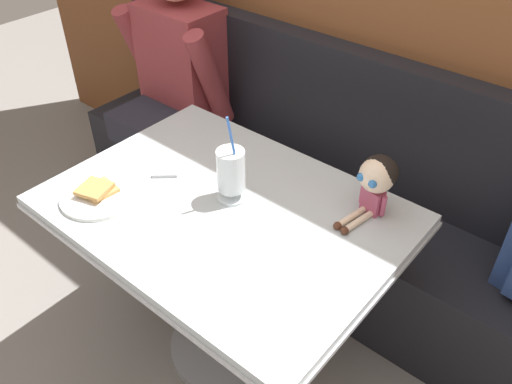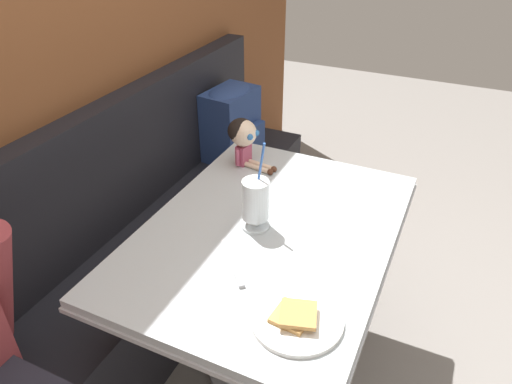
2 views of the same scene
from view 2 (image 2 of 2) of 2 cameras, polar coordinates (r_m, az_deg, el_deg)
ground_plane at (r=2.10m, az=6.12°, el=-22.05°), size 8.00×8.00×0.00m
wood_panel_wall at (r=1.87m, az=-24.20°, el=14.25°), size 4.40×0.08×2.40m
booth_bench at (r=2.14m, az=-14.43°, el=-8.86°), size 2.60×0.48×1.00m
diner_table at (r=1.73m, az=1.48°, el=-9.63°), size 1.11×0.81×0.74m
toast_plate at (r=1.30m, az=4.89°, el=-14.87°), size 0.25×0.25×0.04m
milkshake_glass at (r=1.55m, az=-0.05°, el=-1.25°), size 0.10×0.10×0.32m
butter_knife at (r=1.44m, az=-2.48°, el=-9.38°), size 0.19×0.17×0.01m
seated_doll at (r=1.92m, az=-1.54°, el=6.83°), size 0.13×0.23×0.20m
backpack at (r=2.56m, az=-2.93°, el=8.50°), size 0.32×0.27×0.41m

